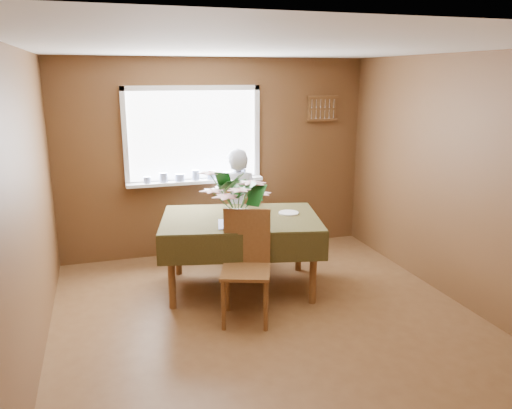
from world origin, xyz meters
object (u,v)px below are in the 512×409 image
object	(u,v)px
dining_table	(241,226)
chair_near	(246,261)
flower_bouquet	(238,191)
seated_woman	(237,207)
chair_far	(242,222)

from	to	relation	value
dining_table	chair_near	bearing A→B (deg)	-88.50
flower_bouquet	dining_table	bearing A→B (deg)	69.44
dining_table	seated_woman	distance (m)	0.77
chair_far	seated_woman	bearing A→B (deg)	50.04
dining_table	chair_far	bearing A→B (deg)	85.67
dining_table	chair_near	world-z (taller)	chair_near
chair_near	seated_woman	size ratio (longest dim) A/B	0.73
seated_woman	chair_near	bearing A→B (deg)	96.84
dining_table	chair_far	world-z (taller)	chair_far
dining_table	flower_bouquet	world-z (taller)	flower_bouquet
chair_far	flower_bouquet	size ratio (longest dim) A/B	1.49
seated_woman	flower_bouquet	xyz separation A→B (m)	(-0.27, -1.02, 0.44)
chair_far	chair_near	xyz separation A→B (m)	(-0.37, -1.45, 0.05)
chair_near	flower_bouquet	world-z (taller)	flower_bouquet
chair_far	dining_table	bearing A→B (deg)	95.77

